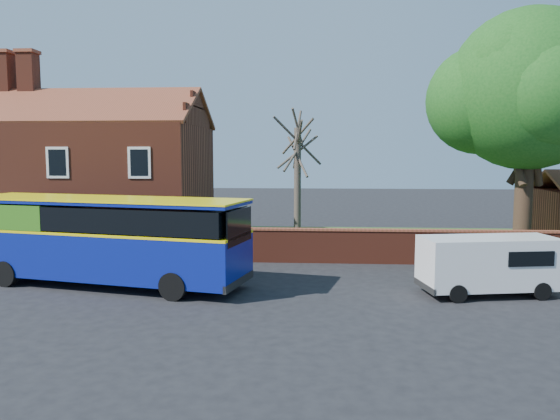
{
  "coord_description": "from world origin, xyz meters",
  "views": [
    {
      "loc": [
        5.43,
        -17.91,
        5.07
      ],
      "look_at": [
        3.85,
        5.0,
        2.65
      ],
      "focal_mm": 35.0,
      "sensor_mm": 36.0,
      "label": 1
    }
  ],
  "objects": [
    {
      "name": "van_near",
      "position": [
        11.55,
        1.68,
        1.16
      ],
      "size": [
        5.0,
        2.7,
        2.08
      ],
      "rotation": [
        0.0,
        0.0,
        0.18
      ],
      "color": "white",
      "rests_on": "ground"
    },
    {
      "name": "boundary_wall",
      "position": [
        13.0,
        7.0,
        0.81
      ],
      "size": [
        22.0,
        0.38,
        1.6
      ],
      "color": "maroon",
      "rests_on": "ground"
    },
    {
      "name": "bare_tree",
      "position": [
        4.39,
        10.51,
        3.56
      ],
      "size": [
        2.6,
        3.1,
        6.94
      ],
      "color": "#4C4238",
      "rests_on": "ground"
    },
    {
      "name": "ground",
      "position": [
        0.0,
        0.0,
        0.0
      ],
      "size": [
        120.0,
        120.0,
        0.0
      ],
      "primitive_type": "plane",
      "color": "black",
      "rests_on": "ground"
    },
    {
      "name": "shop_building",
      "position": [
        -7.02,
        11.5,
        3.41
      ],
      "size": [
        12.3,
        8.13,
        10.5
      ],
      "color": "maroon",
      "rests_on": "ground"
    },
    {
      "name": "large_tree",
      "position": [
        15.74,
        10.02,
        7.87
      ],
      "size": [
        9.85,
        7.8,
        12.02
      ],
      "color": "black",
      "rests_on": "ground"
    },
    {
      "name": "grass_strip",
      "position": [
        13.0,
        13.0,
        0.02
      ],
      "size": [
        26.0,
        12.0,
        0.04
      ],
      "primitive_type": "cube",
      "color": "#426B28",
      "rests_on": "ground"
    },
    {
      "name": "bus",
      "position": [
        -3.01,
        2.25,
        1.9
      ],
      "size": [
        11.38,
        5.12,
        3.36
      ],
      "rotation": [
        0.0,
        0.0,
        -0.22
      ],
      "color": "navy",
      "rests_on": "ground"
    },
    {
      "name": "kerb",
      "position": [
        -7.0,
        4.0,
        0.07
      ],
      "size": [
        18.0,
        0.15,
        0.14
      ],
      "primitive_type": "cube",
      "color": "slate",
      "rests_on": "ground"
    },
    {
      "name": "pavement",
      "position": [
        -7.0,
        5.75,
        0.06
      ],
      "size": [
        18.0,
        3.5,
        0.12
      ],
      "primitive_type": "cube",
      "color": "gray",
      "rests_on": "ground"
    }
  ]
}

